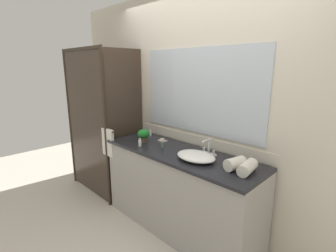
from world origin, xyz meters
The scene contains 13 objects.
ground_plane centered at (0.00, 0.00, 0.00)m, with size 8.00×8.00×0.00m, color beige.
wall_back_with_mirror centered at (0.00, 0.34, 1.30)m, with size 4.40×0.06×2.60m.
vanity_cabinet centered at (0.00, 0.01, 0.45)m, with size 1.80×0.58×0.90m.
shower_enclosure centered at (-1.27, -0.19, 1.02)m, with size 1.20×0.59×2.00m.
sink_basin centered at (0.27, -0.05, 0.94)m, with size 0.40×0.29×0.07m, color white.
faucet centered at (0.27, 0.15, 0.95)m, with size 0.17×0.13×0.17m.
potted_plant centered at (-0.52, -0.03, 0.99)m, with size 0.13×0.13×0.16m.
soap_dish centered at (-0.39, 0.15, 0.91)m, with size 0.10×0.07×0.04m.
amenity_bottle_shampoo centered at (-0.43, -0.16, 0.94)m, with size 0.03×0.03×0.09m.
amenity_bottle_body_wash centered at (-0.20, -0.03, 0.94)m, with size 0.03×0.03×0.09m.
amenity_bottle_conditioner centered at (-0.66, 0.20, 0.94)m, with size 0.03×0.03×0.09m.
rolled_towel_near_edge centered at (0.76, 0.01, 0.95)m, with size 0.10×0.10×0.23m, color silver.
rolled_towel_middle centered at (0.65, 0.01, 0.95)m, with size 0.11×0.11×0.18m, color silver.
Camera 1 is at (1.62, -1.78, 1.75)m, focal length 26.23 mm.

